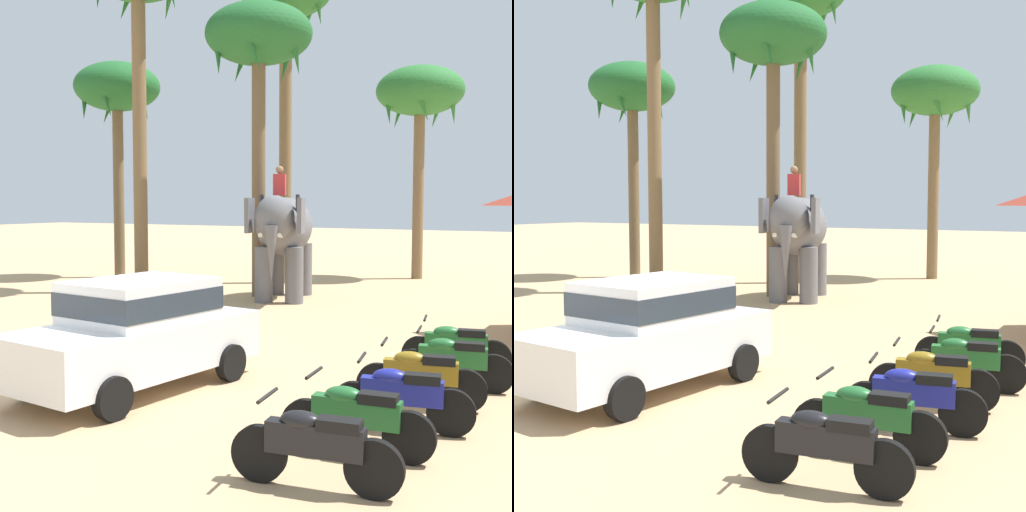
{
  "view_description": "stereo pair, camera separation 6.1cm",
  "coord_description": "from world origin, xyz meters",
  "views": [
    {
      "loc": [
        8.55,
        -7.84,
        2.91
      ],
      "look_at": [
        0.31,
        6.54,
        1.6
      ],
      "focal_mm": 49.39,
      "sensor_mm": 36.0,
      "label": 1
    },
    {
      "loc": [
        8.6,
        -7.81,
        2.91
      ],
      "look_at": [
        0.31,
        6.54,
        1.6
      ],
      "focal_mm": 49.39,
      "sensor_mm": 36.0,
      "label": 2
    }
  ],
  "objects": [
    {
      "name": "motorcycle_fourth_in_row",
      "position": [
        5.73,
        1.7,
        0.46
      ],
      "size": [
        1.78,
        0.62,
        0.94
      ],
      "color": "black",
      "rests_on": "ground"
    },
    {
      "name": "palm_tree_left_of_road",
      "position": [
        -1.94,
        10.62,
        7.55
      ],
      "size": [
        3.2,
        3.2,
        8.73
      ],
      "color": "brown",
      "rests_on": "ground"
    },
    {
      "name": "palm_tree_behind_elephant",
      "position": [
        0.78,
        17.79,
        6.7
      ],
      "size": [
        3.2,
        3.2,
        7.82
      ],
      "color": "brown",
      "rests_on": "ground"
    },
    {
      "name": "elephant_with_mahout",
      "position": [
        -0.96,
        10.35,
        1.99
      ],
      "size": [
        2.56,
        4.02,
        3.88
      ],
      "color": "slate",
      "rests_on": "ground"
    },
    {
      "name": "car_sedan_foreground",
      "position": [
        1.66,
        0.52,
        0.93
      ],
      "size": [
        2.2,
        4.26,
        1.7
      ],
      "color": "white",
      "rests_on": "ground"
    },
    {
      "name": "motorcycle_nearest_camera",
      "position": [
        5.64,
        -1.58,
        0.46
      ],
      "size": [
        1.79,
        0.55,
        0.94
      ],
      "color": "black",
      "rests_on": "ground"
    },
    {
      "name": "motorcycle_second_in_row",
      "position": [
        5.65,
        -0.5,
        0.46
      ],
      "size": [
        1.8,
        0.55,
        0.94
      ],
      "color": "black",
      "rests_on": "ground"
    },
    {
      "name": "palm_tree_far_back",
      "position": [
        -2.86,
        14.14,
        9.61
      ],
      "size": [
        3.2,
        3.2,
        11.0
      ],
      "color": "brown",
      "rests_on": "ground"
    },
    {
      "name": "motorcycle_end_of_row",
      "position": [
        5.66,
        3.96,
        0.46
      ],
      "size": [
        1.78,
        0.64,
        0.94
      ],
      "color": "black",
      "rests_on": "ground"
    },
    {
      "name": "motorcycle_far_in_row",
      "position": [
        5.88,
        2.87,
        0.46
      ],
      "size": [
        1.79,
        0.59,
        0.94
      ],
      "color": "black",
      "rests_on": "ground"
    },
    {
      "name": "motorcycle_mid_row",
      "position": [
        5.83,
        0.59,
        0.46
      ],
      "size": [
        1.78,
        0.63,
        0.94
      ],
      "color": "black",
      "rests_on": "ground"
    },
    {
      "name": "ground_plane",
      "position": [
        0.0,
        0.0,
        0.0
      ],
      "size": [
        120.0,
        120.0,
        0.0
      ],
      "primitive_type": "plane",
      "color": "tan"
    },
    {
      "name": "palm_tree_near_hut",
      "position": [
        -9.15,
        12.64,
        6.9
      ],
      "size": [
        3.2,
        3.2,
        8.03
      ],
      "color": "brown",
      "rests_on": "ground"
    }
  ]
}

